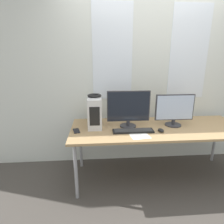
# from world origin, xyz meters

# --- Properties ---
(ground_plane) EXTENTS (14.00, 14.00, 0.00)m
(ground_plane) POSITION_xyz_m (0.00, 0.00, 0.00)
(ground_plane) COLOR #47423D
(wall_back) EXTENTS (8.00, 0.07, 2.70)m
(wall_back) POSITION_xyz_m (0.00, 0.96, 1.35)
(wall_back) COLOR silver
(wall_back) RESTS_ON ground_plane
(desk) EXTENTS (2.22, 0.83, 0.73)m
(desk) POSITION_xyz_m (0.00, 0.42, 0.68)
(desk) COLOR tan
(desk) RESTS_ON ground_plane
(pc_tower) EXTENTS (0.17, 0.43, 0.38)m
(pc_tower) POSITION_xyz_m (-0.81, 0.54, 0.92)
(pc_tower) COLOR silver
(pc_tower) RESTS_ON desk
(headphones) EXTENTS (0.18, 0.18, 0.03)m
(headphones) POSITION_xyz_m (-0.81, 0.54, 1.12)
(headphones) COLOR black
(headphones) RESTS_ON pc_tower
(monitor_main) EXTENTS (0.54, 0.21, 0.47)m
(monitor_main) POSITION_xyz_m (-0.38, 0.47, 0.97)
(monitor_main) COLOR #333338
(monitor_main) RESTS_ON desk
(monitor_right_near) EXTENTS (0.50, 0.21, 0.41)m
(monitor_right_near) POSITION_xyz_m (0.21, 0.46, 0.94)
(monitor_right_near) COLOR #333338
(monitor_right_near) RESTS_ON desk
(keyboard) EXTENTS (0.49, 0.14, 0.02)m
(keyboard) POSITION_xyz_m (-0.35, 0.29, 0.74)
(keyboard) COLOR black
(keyboard) RESTS_ON desk
(mouse) EXTENTS (0.07, 0.11, 0.03)m
(mouse) POSITION_xyz_m (-0.02, 0.27, 0.74)
(mouse) COLOR black
(mouse) RESTS_ON desk
(cell_phone) EXTENTS (0.10, 0.16, 0.01)m
(cell_phone) POSITION_xyz_m (-1.03, 0.36, 0.73)
(cell_phone) COLOR black
(cell_phone) RESTS_ON desk
(paper_sheet_left) EXTENTS (0.25, 0.32, 0.00)m
(paper_sheet_left) POSITION_xyz_m (-0.31, 0.21, 0.73)
(paper_sheet_left) COLOR white
(paper_sheet_left) RESTS_ON desk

